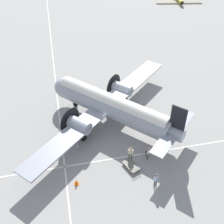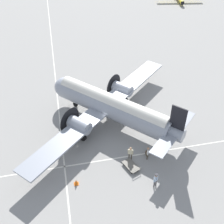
# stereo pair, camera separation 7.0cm
# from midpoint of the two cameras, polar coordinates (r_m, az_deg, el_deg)

# --- Properties ---
(ground_plane) EXTENTS (300.00, 300.00, 0.00)m
(ground_plane) POSITION_cam_midpoint_polar(r_m,az_deg,el_deg) (34.33, -0.06, -2.26)
(ground_plane) COLOR gray
(apron_line_eastwest) EXTENTS (120.00, 0.16, 0.01)m
(apron_line_eastwest) POSITION_cam_midpoint_polar(r_m,az_deg,el_deg) (33.90, -10.42, -3.67)
(apron_line_eastwest) COLOR silver
(apron_line_eastwest) RESTS_ON ground_plane
(apron_line_northsouth) EXTENTS (0.16, 120.00, 0.01)m
(apron_line_northsouth) POSITION_cam_midpoint_polar(r_m,az_deg,el_deg) (30.37, 2.22, -9.14)
(apron_line_northsouth) COLOR silver
(apron_line_northsouth) RESTS_ON ground_plane
(airliner_main) EXTENTS (19.40, 20.19, 5.97)m
(airliner_main) POSITION_cam_midpoint_polar(r_m,az_deg,el_deg) (32.90, -0.70, 1.42)
(airliner_main) COLOR #9399A3
(airliner_main) RESTS_ON ground_plane
(crew_foreground) EXTENTS (0.40, 0.55, 1.78)m
(crew_foreground) POSITION_cam_midpoint_polar(r_m,az_deg,el_deg) (27.42, 8.87, -13.24)
(crew_foreground) COLOR #2D2D33
(crew_foreground) RESTS_ON ground_plane
(passenger_boarding) EXTENTS (0.33, 0.55, 1.73)m
(passenger_boarding) POSITION_cam_midpoint_polar(r_m,az_deg,el_deg) (29.45, 3.74, -8.15)
(passenger_boarding) COLOR #473D2D
(passenger_boarding) RESTS_ON ground_plane
(ramp_agent) EXTENTS (0.53, 0.31, 1.65)m
(ramp_agent) POSITION_cam_midpoint_polar(r_m,az_deg,el_deg) (29.73, 7.25, -8.02)
(ramp_agent) COLOR #473D2D
(ramp_agent) RESTS_ON ground_plane
(suitcase_near_door) EXTENTS (0.41, 0.19, 0.54)m
(suitcase_near_door) POSITION_cam_midpoint_polar(r_m,az_deg,el_deg) (30.61, 7.04, -8.31)
(suitcase_near_door) COLOR #47331E
(suitcase_near_door) RESTS_ON ground_plane
(baggage_cart) EXTENTS (2.13, 1.66, 0.56)m
(baggage_cart) POSITION_cam_midpoint_polar(r_m,az_deg,el_deg) (29.28, 3.85, -10.82)
(baggage_cart) COLOR #6B665B
(baggage_cart) RESTS_ON ground_plane
(traffic_cone) EXTENTS (0.46, 0.46, 0.61)m
(traffic_cone) POSITION_cam_midpoint_polar(r_m,az_deg,el_deg) (28.13, -7.33, -13.94)
(traffic_cone) COLOR orange
(traffic_cone) RESTS_ON ground_plane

